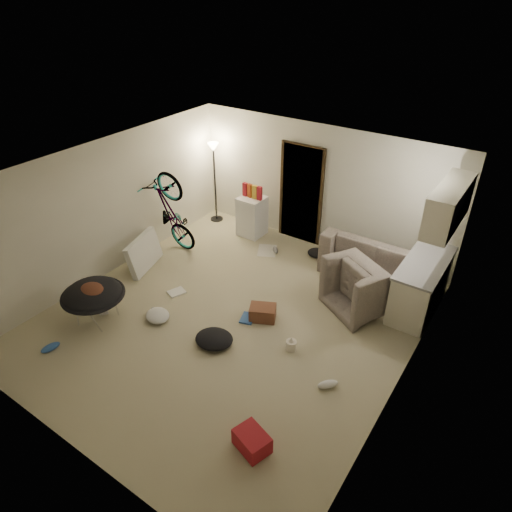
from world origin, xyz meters
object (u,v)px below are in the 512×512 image
Objects in this scene: kitchen_counter at (420,286)px; saucer_chair at (94,300)px; drink_case_a at (263,313)px; floor_lamp at (214,166)px; sofa at (378,264)px; bicycle at (173,229)px; armchair at (369,289)px; drink_case_b at (252,441)px; juicer at (291,345)px; mini_fridge at (252,216)px; tv_box at (144,253)px.

kitchen_counter reaches higher than saucer_chair.
floor_lamp is at bearing 114.12° from drink_case_a.
sofa is (3.94, -0.20, -1.01)m from floor_lamp.
bicycle reaches higher than kitchen_counter.
armchair is (-0.72, -0.41, -0.11)m from kitchen_counter.
saucer_chair is at bearing -171.00° from drink_case_a.
drink_case_b is (-0.78, -3.80, -0.32)m from kitchen_counter.
floor_lamp is at bearing 142.68° from juicer.
sofa is 2.57m from juicer.
drink_case_a is at bearing 34.95° from saucer_chair.
mini_fridge reaches higher than armchair.
bicycle is 4.93m from drink_case_b.
bicycle reaches higher than drink_case_b.
sofa is 2.39× the size of mini_fridge.
armchair is 1.06× the size of tv_box.
drink_case_a is (2.21, 1.54, -0.30)m from saucer_chair.
tv_box is at bearing 28.69° from sofa.
drink_case_a is at bearing -139.30° from kitchen_counter.
armchair is 1.19× the size of mini_fridge.
floor_lamp reaches higher than bicycle.
drink_case_a is (2.73, -0.02, -0.20)m from tv_box.
bicycle is at bearing -122.71° from mini_fridge.
mini_fridge is 5.29m from drink_case_b.
armchair is at bearing 100.35° from sofa.
floor_lamp is at bearing 76.30° from tv_box.
armchair is at bearing -16.14° from mini_fridge.
juicer is (-0.36, -2.53, -0.21)m from sofa.
bicycle is 2.45m from saucer_chair.
mini_fridge is 0.86× the size of saucer_chair.
kitchen_counter is 4.81m from bicycle.
sofa is at bearing 153.09° from kitchen_counter.
saucer_chair is at bearing -87.76° from tv_box.
tv_box is at bearing 173.62° from juicer.
saucer_chair is at bearing -142.21° from kitchen_counter.
floor_lamp is 3.88m from drink_case_a.
sofa is at bearing -48.92° from armchair.
drink_case_b is at bearing -74.91° from juicer.
drink_case_b is (3.43, -0.54, -0.30)m from saucer_chair.
juicer is at bearing -37.32° from floor_lamp.
kitchen_counter is 6.47× the size of juicer.
mini_fridge is 2.44m from tv_box.
mini_fridge is 2.06× the size of drink_case_b.
mini_fridge is 2.90m from drink_case_a.
tv_box is 2.31× the size of drink_case_b.
bicycle is 2.88m from drink_case_a.
tv_box is (0.10, -2.34, -0.99)m from floor_lamp.
floor_lamp reaches higher than drink_case_b.
juicer is (3.49, -1.22, -0.38)m from bicycle.
drink_case_a is at bearing 62.38° from sofa.
saucer_chair reaches higher than juicer.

